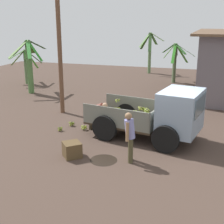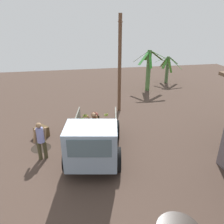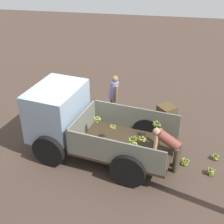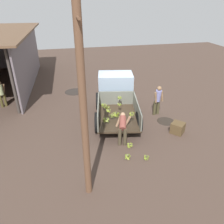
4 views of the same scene
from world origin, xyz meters
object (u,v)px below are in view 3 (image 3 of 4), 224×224
(person_worker_loading, at_px, (169,146))
(banana_bunch_on_ground_0, at_px, (211,171))
(cargo_truck, at_px, (72,119))
(banana_bunch_on_ground_1, at_px, (185,161))
(wooden_crate_0, at_px, (167,112))
(person_foreground_visitor, at_px, (114,95))
(banana_bunch_on_ground_2, at_px, (215,157))

(person_worker_loading, bearing_deg, banana_bunch_on_ground_0, -169.89)
(cargo_truck, distance_m, banana_bunch_on_ground_1, 3.56)
(banana_bunch_on_ground_0, height_order, wooden_crate_0, wooden_crate_0)
(person_foreground_visitor, xyz_separation_m, banana_bunch_on_ground_1, (-2.53, 2.28, -0.80))
(person_foreground_visitor, bearing_deg, banana_bunch_on_ground_2, -44.23)
(person_worker_loading, height_order, banana_bunch_on_ground_0, person_worker_loading)
(person_foreground_visitor, height_order, person_worker_loading, person_foreground_visitor)
(person_foreground_visitor, xyz_separation_m, banana_bunch_on_ground_0, (-3.23, 2.59, -0.80))
(cargo_truck, bearing_deg, banana_bunch_on_ground_1, -173.00)
(banana_bunch_on_ground_0, bearing_deg, banana_bunch_on_ground_1, -23.45)
(person_foreground_visitor, xyz_separation_m, wooden_crate_0, (-1.91, -0.25, -0.66))
(banana_bunch_on_ground_0, relative_size, banana_bunch_on_ground_1, 0.93)
(cargo_truck, relative_size, banana_bunch_on_ground_0, 17.74)
(banana_bunch_on_ground_2, bearing_deg, person_foreground_visitor, -28.61)
(banana_bunch_on_ground_2, xyz_separation_m, wooden_crate_0, (1.52, -2.12, 0.16))
(cargo_truck, relative_size, wooden_crate_0, 8.12)
(wooden_crate_0, bearing_deg, person_worker_loading, 92.14)
(banana_bunch_on_ground_1, relative_size, wooden_crate_0, 0.49)
(banana_bunch_on_ground_1, distance_m, wooden_crate_0, 2.61)
(cargo_truck, height_order, person_foreground_visitor, cargo_truck)
(person_foreground_visitor, distance_m, banana_bunch_on_ground_1, 3.50)
(cargo_truck, height_order, banana_bunch_on_ground_2, cargo_truck)
(banana_bunch_on_ground_2, bearing_deg, banana_bunch_on_ground_0, 74.55)
(wooden_crate_0, bearing_deg, banana_bunch_on_ground_0, 114.93)
(cargo_truck, bearing_deg, banana_bunch_on_ground_2, -166.82)
(cargo_truck, distance_m, person_worker_loading, 2.96)
(person_worker_loading, distance_m, banana_bunch_on_ground_1, 0.84)
(person_foreground_visitor, relative_size, person_worker_loading, 1.35)
(person_foreground_visitor, bearing_deg, banana_bunch_on_ground_1, -57.70)
(wooden_crate_0, bearing_deg, cargo_truck, 39.41)
(cargo_truck, distance_m, person_foreground_visitor, 2.25)
(banana_bunch_on_ground_0, bearing_deg, person_worker_loading, -5.47)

